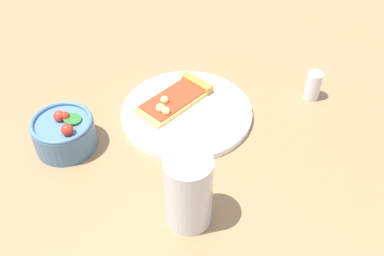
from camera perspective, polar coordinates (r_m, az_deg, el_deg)
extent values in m
plane|color=#93704C|center=(0.92, -2.90, 1.89)|extent=(2.40, 2.40, 0.00)
cylinder|color=white|center=(0.91, -0.67, 1.96)|extent=(0.26, 0.26, 0.01)
cube|color=#E5B256|center=(0.93, -2.34, 3.52)|extent=(0.16, 0.08, 0.01)
cube|color=#B77A33|center=(0.96, 0.62, 5.67)|extent=(0.02, 0.08, 0.02)
cube|color=red|center=(0.92, -2.35, 3.78)|extent=(0.14, 0.08, 0.00)
sphere|color=#F2D87F|center=(0.91, -3.68, 3.45)|extent=(0.02, 0.02, 0.02)
sphere|color=#F2D87F|center=(0.89, -3.34, 2.17)|extent=(0.02, 0.02, 0.02)
sphere|color=#EAD172|center=(0.89, -3.98, 2.53)|extent=(0.02, 0.02, 0.02)
cylinder|color=#4C7299|center=(0.87, -15.87, -0.78)|extent=(0.11, 0.11, 0.06)
torus|color=#4C7299|center=(0.85, -16.27, 0.73)|extent=(0.11, 0.11, 0.01)
sphere|color=red|center=(0.85, -15.84, 1.45)|extent=(0.02, 0.02, 0.02)
sphere|color=red|center=(0.82, -15.55, -0.21)|extent=(0.02, 0.02, 0.02)
sphere|color=red|center=(0.85, -16.50, 1.48)|extent=(0.02, 0.02, 0.02)
cylinder|color=#2D722D|center=(0.85, -14.92, 1.08)|extent=(0.04, 0.04, 0.01)
cylinder|color=silver|center=(0.70, -0.44, -8.02)|extent=(0.07, 0.07, 0.14)
cylinder|color=black|center=(0.71, -0.44, -8.80)|extent=(0.07, 0.07, 0.10)
cylinder|color=silver|center=(0.98, 15.13, 5.22)|extent=(0.03, 0.03, 0.06)
cone|color=silver|center=(0.95, 15.53, 6.97)|extent=(0.03, 0.03, 0.01)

